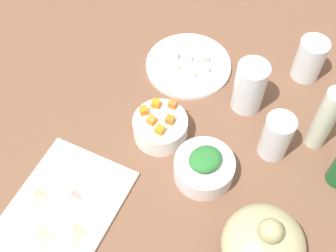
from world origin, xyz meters
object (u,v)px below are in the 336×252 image
Objects in this scene: drinking_glass_0 at (310,59)px; drinking_glass_1 at (250,87)px; teapot at (263,244)px; drinking_glass_2 at (276,136)px; bowl_carrots at (161,126)px; bottle_2 at (326,118)px; bowl_greens at (204,168)px; plate_tofu at (188,65)px; cutting_board at (56,219)px.

drinking_glass_1 reaches higher than drinking_glass_0.
teapot reaches higher than drinking_glass_2.
bottle_2 is (-15.85, 32.56, 6.95)cm from bowl_carrots.
bowl_greens is 1.16× the size of drinking_glass_0.
plate_tofu is at bearing -64.97° from drinking_glass_0.
drinking_glass_1 is at bearing 179.46° from bowl_greens.
cutting_board is 1.50× the size of bottle_2.
bowl_carrots is (21.63, 4.32, 2.22)cm from plate_tofu.
drinking_glass_2 is at bearing -163.62° from teapot.
bowl_greens is at bearing -0.54° from drinking_glass_1.
bowl_carrots is 26.39cm from drinking_glass_2.
plate_tofu is 1.87× the size of drinking_glass_2.
bottle_2 is at bearing 138.05° from bowl_greens.
cutting_board is 2.83× the size of drinking_glass_2.
plate_tofu is 1.68× the size of bowl_greens.
cutting_board is at bearing -25.93° from drinking_glass_0.
teapot reaches higher than drinking_glass_1.
plate_tofu is at bearing -135.81° from teapot.
bowl_greens is 0.74× the size of teapot.
cutting_board is at bearing -41.49° from bottle_2.
bottle_2 is at bearing 83.93° from drinking_glass_1.
drinking_glass_2 is (13.07, 29.08, 5.43)cm from plate_tofu.
teapot is 1.50× the size of drinking_glass_2.
drinking_glass_2 is at bearing 49.18° from drinking_glass_1.
bottle_2 is at bearing 138.51° from cutting_board.
teapot is 1.30× the size of drinking_glass_1.
drinking_glass_1 is 14.20cm from drinking_glass_2.
bottle_2 is 1.97× the size of drinking_glass_0.
plate_tofu reaches higher than cutting_board.
plate_tofu is 32.29cm from bowl_greens.
drinking_glass_1 is 1.16× the size of drinking_glass_2.
cutting_board is 2.66× the size of bowl_carrots.
bowl_carrots is at bearing -70.93° from drinking_glass_2.
drinking_glass_0 is 26.01cm from drinking_glass_2.
plate_tofu is 19.80cm from drinking_glass_1.
bowl_greens is 14.70cm from bowl_carrots.
drinking_glass_0 is at bearing -176.82° from drinking_glass_2.
bowl_greens is at bearing -41.95° from bottle_2.
bowl_greens reaches higher than plate_tofu.
bottle_2 is (5.78, 36.88, 9.17)cm from plate_tofu.
drinking_glass_2 is at bearing 141.10° from bowl_greens.
drinking_glass_2 is at bearing 109.07° from bowl_carrots.
bowl_carrots is 1.06× the size of drinking_glass_2.
drinking_glass_0 is at bearing 154.07° from cutting_board.
drinking_glass_1 is at bearing 141.78° from bowl_carrots.
drinking_glass_2 is (9.26, 10.72, -0.95)cm from drinking_glass_1.
bottle_2 reaches higher than bowl_carrots.
plate_tofu is 22.17cm from bowl_carrots.
bowl_greens is at bearing 34.26° from plate_tofu.
drinking_glass_1 is at bearing -130.82° from drinking_glass_2.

